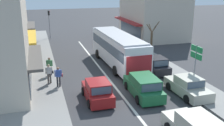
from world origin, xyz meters
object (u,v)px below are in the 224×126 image
wagon_queue_gap_filler (144,86)px  hatchback_behind_bus_mid (98,91)px  parked_hatchback_kerb_second (155,65)px  parked_sedan_kerb_front (188,87)px  traffic_light_downstreet (49,20)px  parked_wagon_kerb_rear (119,42)px  parked_hatchback_kerb_third (135,52)px  pedestrian_browsing_midblock (58,76)px  pedestrian_far_walker (50,65)px  street_tree_right (152,41)px  pedestrian_with_handbag_near (49,73)px  city_bus (118,48)px  directional_road_sign (196,56)px

wagon_queue_gap_filler → hatchback_behind_bus_mid: size_ratio=1.23×
parked_hatchback_kerb_second → parked_sedan_kerb_front: bearing=-89.2°
traffic_light_downstreet → parked_wagon_kerb_rear: bearing=-45.2°
parked_sedan_kerb_front → parked_hatchback_kerb_third: parked_hatchback_kerb_third is taller
wagon_queue_gap_filler → parked_hatchback_kerb_third: bearing=72.8°
parked_sedan_kerb_front → pedestrian_browsing_midblock: pedestrian_browsing_midblock is taller
pedestrian_browsing_midblock → pedestrian_far_walker: bearing=99.8°
parked_sedan_kerb_front → parked_wagon_kerb_rear: parked_wagon_kerb_rear is taller
pedestrian_far_walker → pedestrian_browsing_midblock: bearing=-80.2°
pedestrian_browsing_midblock → pedestrian_far_walker: 3.05m
parked_hatchback_kerb_third → street_tree_right: (1.93, -0.19, 1.17)m
pedestrian_with_handbag_near → pedestrian_far_walker: bearing=85.9°
pedestrian_browsing_midblock → wagon_queue_gap_filler: bearing=-28.6°
parked_hatchback_kerb_second → parked_wagon_kerb_rear: 10.76m
city_bus → pedestrian_browsing_midblock: bearing=-144.6°
hatchback_behind_bus_mid → pedestrian_browsing_midblock: pedestrian_browsing_midblock is taller
directional_road_sign → pedestrian_far_walker: size_ratio=2.21×
street_tree_right → pedestrian_far_walker: (-11.44, -3.42, -0.81)m
city_bus → street_tree_right: size_ratio=2.68×
city_bus → parked_wagon_kerb_rear: city_bus is taller
city_bus → parked_hatchback_kerb_second: (2.73, -3.11, -1.17)m
wagon_queue_gap_filler → parked_wagon_kerb_rear: size_ratio=1.00×
directional_road_sign → pedestrian_with_handbag_near: (-10.89, 4.14, -1.64)m
city_bus → wagon_queue_gap_filler: bearing=-93.1°
wagon_queue_gap_filler → parked_hatchback_kerb_third: wagon_queue_gap_filler is taller
parked_hatchback_kerb_second → pedestrian_with_handbag_near: 9.76m
traffic_light_downstreet → pedestrian_with_handbag_near: 19.71m
city_bus → pedestrian_with_handbag_near: (-7.01, -3.55, -0.81)m
parked_wagon_kerb_rear → pedestrian_far_walker: bearing=-135.8°
street_tree_right → pedestrian_with_handbag_near: size_ratio=2.50×
city_bus → pedestrian_far_walker: (-6.87, -1.50, -0.81)m
pedestrian_far_walker → traffic_light_downstreet: bearing=86.5°
pedestrian_with_handbag_near → pedestrian_far_walker: same height
parked_sedan_kerb_front → directional_road_sign: bearing=39.5°
parked_hatchback_kerb_second → parked_wagon_kerb_rear: bearing=91.1°
parked_hatchback_kerb_second → pedestrian_far_walker: 9.74m
traffic_light_downstreet → pedestrian_far_walker: 17.66m
parked_sedan_kerb_front → parked_wagon_kerb_rear: (-0.29, 16.20, 0.08)m
wagon_queue_gap_filler → street_tree_right: size_ratio=1.12×
pedestrian_with_handbag_near → parked_hatchback_kerb_third: bearing=30.4°
parked_sedan_kerb_front → pedestrian_with_handbag_near: size_ratio=2.60×
city_bus → parked_hatchback_kerb_second: 4.31m
parked_wagon_kerb_rear → traffic_light_downstreet: size_ratio=1.08×
directional_road_sign → parked_wagon_kerb_rear: bearing=95.0°
street_tree_right → pedestrian_browsing_midblock: (-10.92, -6.43, -0.81)m
street_tree_right → pedestrian_browsing_midblock: bearing=-149.5°
wagon_queue_gap_filler → traffic_light_downstreet: traffic_light_downstreet is taller
pedestrian_far_walker → parked_hatchback_kerb_second: bearing=-9.6°
parked_hatchback_kerb_second → traffic_light_downstreet: size_ratio=0.89×
parked_hatchback_kerb_second → pedestrian_browsing_midblock: (-9.08, -1.39, 0.36)m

